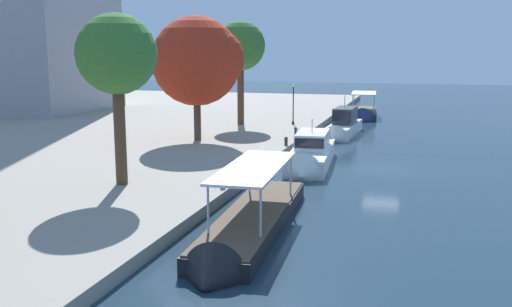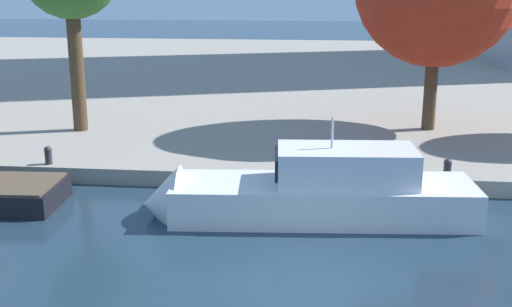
% 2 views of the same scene
% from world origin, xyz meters
% --- Properties ---
extents(ground_plane, '(220.00, 220.00, 0.00)m').
position_xyz_m(ground_plane, '(0.00, 0.00, 0.00)').
color(ground_plane, '#1E3342').
extents(tour_boat_1, '(14.18, 3.42, 4.04)m').
position_xyz_m(tour_boat_1, '(-16.46, 4.81, 0.36)').
color(tour_boat_1, black).
rests_on(tour_boat_1, ground_plane).
extents(motor_yacht_2, '(10.97, 3.47, 4.26)m').
position_xyz_m(motor_yacht_2, '(-0.44, 5.04, 0.70)').
color(motor_yacht_2, silver).
rests_on(motor_yacht_2, ground_plane).
extents(motor_yacht_3, '(10.30, 2.72, 4.62)m').
position_xyz_m(motor_yacht_3, '(15.55, 4.84, 0.82)').
color(motor_yacht_3, silver).
rests_on(motor_yacht_3, ground_plane).
extents(tour_boat_4, '(12.26, 4.14, 4.37)m').
position_xyz_m(tour_boat_4, '(31.83, 4.45, 0.26)').
color(tour_boat_4, navy).
rests_on(tour_boat_4, ground_plane).
extents(mooring_bollard_0, '(0.25, 0.25, 0.76)m').
position_xyz_m(mooring_bollard_0, '(10.17, 8.44, 1.04)').
color(mooring_bollard_0, '#2D2D33').
rests_on(mooring_bollard_0, dock_promenade).
extents(mooring_bollard_1, '(0.30, 0.30, 0.72)m').
position_xyz_m(mooring_bollard_1, '(-10.52, 8.15, 1.02)').
color(mooring_bollard_1, '#2D2D33').
rests_on(mooring_bollard_1, dock_promenade).
extents(mooring_bollard_2, '(0.30, 0.30, 0.70)m').
position_xyz_m(mooring_bollard_2, '(4.59, 8.02, 1.01)').
color(mooring_bollard_2, '#2D2D33').
rests_on(mooring_bollard_2, dock_promenade).
extents(lamp_post, '(0.32, 0.32, 4.25)m').
position_xyz_m(lamp_post, '(17.88, 10.39, 2.91)').
color(lamp_post, black).
rests_on(lamp_post, dock_promenade).
extents(tree_1, '(5.10, 5.10, 10.71)m').
position_xyz_m(tree_1, '(16.50, 15.94, 8.79)').
color(tree_1, '#4C3823').
rests_on(tree_1, dock_promenade).
extents(tree_2, '(4.52, 4.52, 9.70)m').
position_xyz_m(tree_2, '(-11.34, 14.13, 7.99)').
color(tree_2, '#4C3823').
rests_on(tree_2, dock_promenade).
extents(tree_3, '(7.56, 7.85, 10.54)m').
position_xyz_m(tree_3, '(5.15, 15.58, 7.48)').
color(tree_3, '#4C3823').
rests_on(tree_3, dock_promenade).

